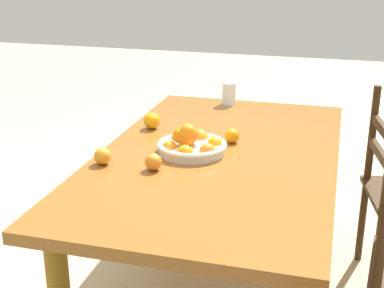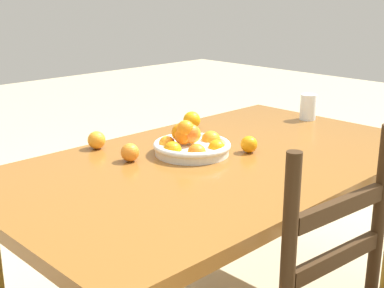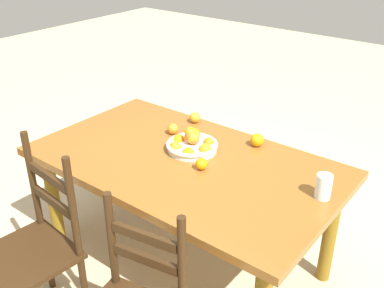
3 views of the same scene
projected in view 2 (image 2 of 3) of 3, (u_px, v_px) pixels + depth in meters
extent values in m
cube|color=brown|center=(218.00, 164.00, 1.97)|extent=(1.71, 0.99, 0.05)
cylinder|color=brown|center=(259.00, 180.00, 2.83)|extent=(0.08, 0.08, 0.68)
cylinder|color=#311F0E|center=(288.00, 264.00, 1.20)|extent=(0.04, 0.04, 0.54)
cylinder|color=#311F0E|center=(379.00, 221.00, 1.42)|extent=(0.04, 0.04, 0.54)
cube|color=#311F0E|center=(336.00, 258.00, 1.32)|extent=(0.33, 0.06, 0.04)
cube|color=#311F0E|center=(340.00, 207.00, 1.28)|extent=(0.33, 0.06, 0.04)
cylinder|color=silver|center=(192.00, 149.00, 2.01)|extent=(0.28, 0.28, 0.04)
torus|color=silver|center=(192.00, 145.00, 2.01)|extent=(0.30, 0.30, 0.02)
sphere|color=orange|center=(172.00, 151.00, 1.94)|extent=(0.07, 0.07, 0.07)
sphere|color=orange|center=(197.00, 153.00, 1.91)|extent=(0.07, 0.07, 0.07)
sphere|color=orange|center=(217.00, 148.00, 1.97)|extent=(0.07, 0.07, 0.07)
sphere|color=orange|center=(211.00, 140.00, 2.07)|extent=(0.08, 0.08, 0.08)
sphere|color=orange|center=(189.00, 139.00, 2.10)|extent=(0.06, 0.06, 0.06)
sphere|color=orange|center=(167.00, 144.00, 2.03)|extent=(0.07, 0.07, 0.07)
sphere|color=orange|center=(186.00, 129.00, 1.98)|extent=(0.07, 0.07, 0.07)
sphere|color=orange|center=(191.00, 135.00, 2.00)|extent=(0.07, 0.07, 0.07)
sphere|color=orange|center=(185.00, 133.00, 2.01)|extent=(0.07, 0.07, 0.07)
sphere|color=orange|center=(191.00, 134.00, 2.01)|extent=(0.06, 0.06, 0.06)
sphere|color=orange|center=(190.00, 133.00, 1.99)|extent=(0.07, 0.07, 0.07)
sphere|color=orange|center=(192.00, 134.00, 1.99)|extent=(0.07, 0.07, 0.07)
sphere|color=orange|center=(180.00, 133.00, 2.01)|extent=(0.07, 0.07, 0.07)
sphere|color=orange|center=(183.00, 136.00, 1.99)|extent=(0.06, 0.06, 0.06)
sphere|color=orange|center=(192.00, 135.00, 2.01)|extent=(0.07, 0.07, 0.07)
sphere|color=orange|center=(130.00, 152.00, 1.92)|extent=(0.07, 0.07, 0.07)
sphere|color=orange|center=(192.00, 120.00, 2.37)|extent=(0.08, 0.08, 0.08)
sphere|color=orange|center=(249.00, 144.00, 2.03)|extent=(0.07, 0.07, 0.07)
sphere|color=orange|center=(97.00, 140.00, 2.07)|extent=(0.07, 0.07, 0.07)
cylinder|color=silver|center=(308.00, 107.00, 2.53)|extent=(0.08, 0.08, 0.12)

